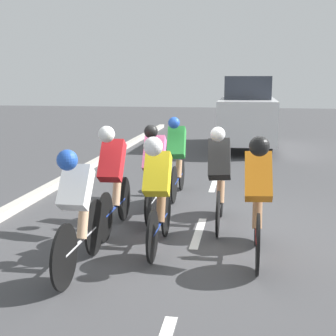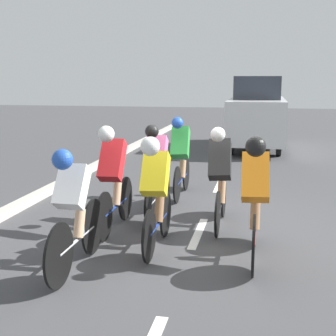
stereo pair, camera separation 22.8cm
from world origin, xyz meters
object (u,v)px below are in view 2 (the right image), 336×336
Objects in this scene: cyclist_red at (113,176)px; support_car at (257,113)px; cyclist_black at (220,175)px; cyclist_green at (181,155)px; cyclist_pink at (156,170)px; cyclist_white at (74,208)px; cyclist_yellow at (156,190)px; cyclist_orange at (255,196)px.

cyclist_red is 9.11m from support_car.
cyclist_green is (0.90, -1.72, -0.01)m from cyclist_black.
cyclist_red reaches higher than cyclist_pink.
cyclist_black is at bearing -162.46° from cyclist_red.
cyclist_white is (0.46, 2.25, -0.02)m from cyclist_pink.
cyclist_green is at bearing 79.15° from support_car.
cyclist_orange is at bearing 173.22° from cyclist_yellow.
cyclist_green is (-0.61, -2.19, -0.03)m from cyclist_red.
cyclist_red is 1.00× the size of cyclist_orange.
cyclist_black is at bearing -67.17° from cyclist_orange.
support_car is at bearing -99.89° from cyclist_pink.
cyclist_white is at bearing 78.52° from cyclist_pink.
cyclist_red is 1.02× the size of cyclist_green.
support_car reaches higher than cyclist_green.
cyclist_black is 1.07m from cyclist_pink.
cyclist_pink is at bearing -77.49° from cyclist_yellow.
support_car is (-1.90, -8.90, 0.30)m from cyclist_red.
cyclist_green is at bearing -99.12° from cyclist_white.
cyclist_red is at bearing 77.97° from support_car.
cyclist_black reaches higher than cyclist_white.
cyclist_yellow is 0.37× the size of support_car.
cyclist_pink is (-0.48, -0.75, -0.04)m from cyclist_red.
cyclist_orange is 9.70m from support_car.
cyclist_orange is at bearing 115.59° from cyclist_green.
cyclist_orange is 1.02× the size of cyclist_green.
cyclist_orange is at bearing 112.83° from cyclist_black.
cyclist_yellow reaches higher than cyclist_white.
cyclist_black is at bearing 165.26° from cyclist_pink.
cyclist_red is 0.99× the size of cyclist_white.
cyclist_black is 0.97× the size of cyclist_pink.
cyclist_pink is at bearing -14.74° from cyclist_black.
cyclist_black is (-1.51, -0.48, -0.02)m from cyclist_red.
cyclist_pink is 1.00× the size of cyclist_white.
support_car is (-1.29, -6.71, 0.33)m from cyclist_green.
cyclist_pink is 1.45m from cyclist_green.
cyclist_orange is at bearing -160.71° from cyclist_white.
cyclist_black is 1.33m from cyclist_yellow.
support_car reaches higher than cyclist_pink.
cyclist_yellow is at bearing -131.75° from cyclist_white.
cyclist_red is 1.02m from cyclist_yellow.
cyclist_black is 8.44m from support_car.
cyclist_orange is at bearing 90.86° from support_car.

